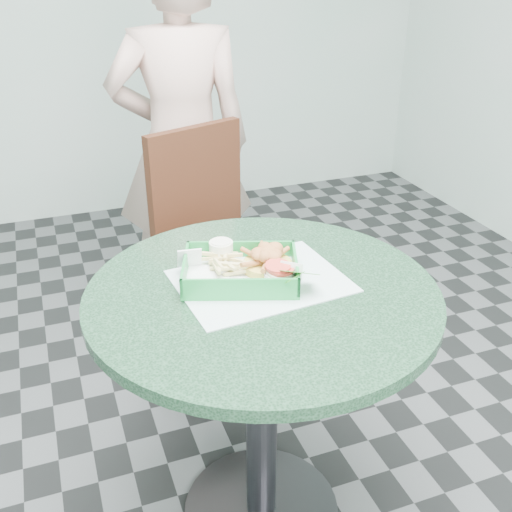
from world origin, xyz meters
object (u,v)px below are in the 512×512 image
object	(u,v)px
food_basket	(241,281)
sauce_ramekin	(211,258)
cafe_table	(262,353)
dining_chair	(205,238)
diner_person	(182,139)
crab_sandwich	(262,261)

from	to	relation	value
food_basket	sauce_ramekin	world-z (taller)	sauce_ramekin
cafe_table	sauce_ramekin	distance (m)	0.28
dining_chair	diner_person	world-z (taller)	diner_person
dining_chair	sauce_ramekin	xyz separation A→B (m)	(-0.16, -0.66, 0.27)
diner_person	sauce_ramekin	xyz separation A→B (m)	(-0.18, -1.01, -0.01)
diner_person	food_basket	size ratio (longest dim) A/B	5.88
crab_sandwich	food_basket	bearing A→B (deg)	-158.88
dining_chair	food_basket	distance (m)	0.79
cafe_table	crab_sandwich	xyz separation A→B (m)	(0.03, 0.08, 0.22)
cafe_table	food_basket	world-z (taller)	food_basket
food_basket	sauce_ramekin	bearing A→B (deg)	120.92
diner_person	sauce_ramekin	world-z (taller)	diner_person
crab_sandwich	sauce_ramekin	bearing A→B (deg)	153.74
cafe_table	crab_sandwich	distance (m)	0.24
crab_sandwich	cafe_table	bearing A→B (deg)	-110.45
cafe_table	dining_chair	world-z (taller)	dining_chair
cafe_table	crab_sandwich	size ratio (longest dim) A/B	6.93
diner_person	cafe_table	bearing A→B (deg)	93.42
dining_chair	diner_person	size ratio (longest dim) A/B	0.57
cafe_table	sauce_ramekin	size ratio (longest dim) A/B	13.93
food_basket	crab_sandwich	xyz separation A→B (m)	(0.07, 0.03, 0.03)
cafe_table	dining_chair	distance (m)	0.81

